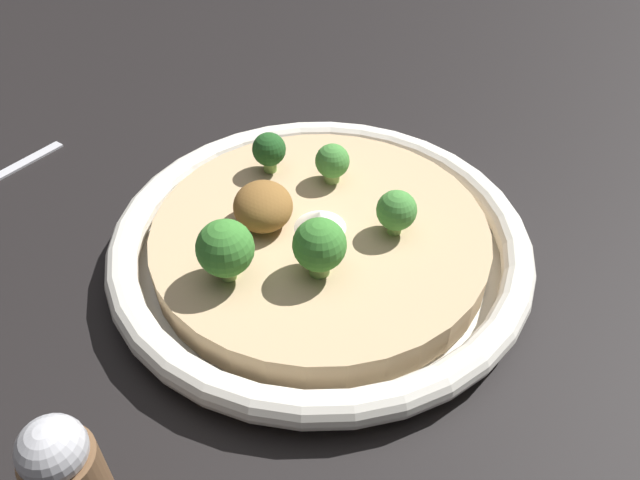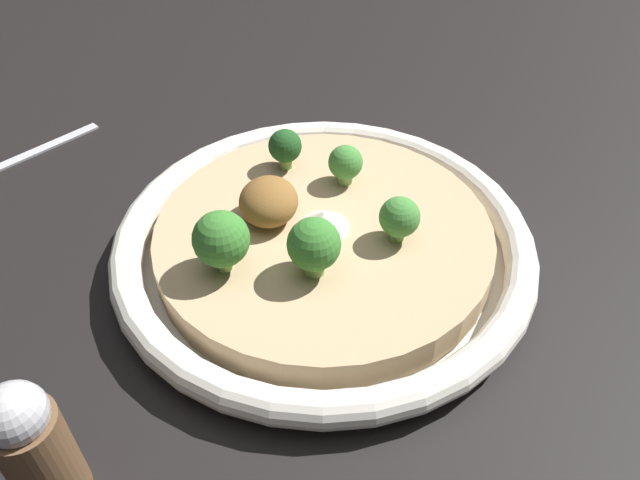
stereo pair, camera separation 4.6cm
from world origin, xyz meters
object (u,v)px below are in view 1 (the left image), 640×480
at_px(risotto_bowl, 320,242).
at_px(broccoli_right, 320,246).
at_px(broccoli_back_left, 332,162).
at_px(broccoli_back, 396,211).
at_px(broccoli_front, 225,249).
at_px(broccoli_left, 269,150).

distance_m(risotto_bowl, broccoli_right, 0.06).
relative_size(risotto_bowl, broccoli_back_left, 9.61).
bearing_deg(broccoli_back, broccoli_front, -75.56).
distance_m(broccoli_back_left, broccoli_back, 0.07).
distance_m(broccoli_front, broccoli_back, 0.12).
relative_size(risotto_bowl, broccoli_back, 8.97).
bearing_deg(broccoli_back_left, broccoli_right, -12.87).
bearing_deg(risotto_bowl, broccoli_left, -157.45).
bearing_deg(broccoli_back_left, broccoli_back, 28.37).
distance_m(broccoli_right, broccoli_left, 0.12).
distance_m(risotto_bowl, broccoli_back, 0.06).
xyz_separation_m(broccoli_front, broccoli_back_left, (-0.10, 0.08, -0.01)).
distance_m(broccoli_front, broccoli_right, 0.06).
relative_size(broccoli_right, broccoli_back, 1.24).
height_order(broccoli_front, broccoli_left, broccoli_front).
bearing_deg(broccoli_right, broccoli_back_left, 167.13).
xyz_separation_m(risotto_bowl, broccoli_front, (0.04, -0.07, 0.04)).
xyz_separation_m(broccoli_right, broccoli_back, (-0.03, 0.06, -0.00)).
bearing_deg(risotto_bowl, broccoli_back_left, 163.00).
bearing_deg(risotto_bowl, broccoli_front, -57.45).
bearing_deg(broccoli_right, risotto_bowl, 172.28).
bearing_deg(broccoli_front, broccoli_back, 104.44).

